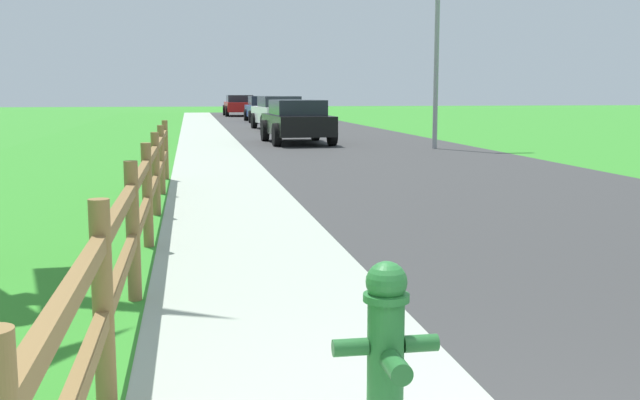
% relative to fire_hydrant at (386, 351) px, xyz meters
% --- Properties ---
extents(ground_plane, '(120.00, 120.00, 0.00)m').
position_rel_fire_hydrant_xyz_m(ground_plane, '(0.73, 23.68, -0.47)').
color(ground_plane, '#348A2A').
extents(road_asphalt, '(7.00, 66.00, 0.01)m').
position_rel_fire_hydrant_xyz_m(road_asphalt, '(4.23, 25.68, -0.47)').
color(road_asphalt, '#363636').
rests_on(road_asphalt, ground).
extents(curb_concrete, '(6.00, 66.00, 0.01)m').
position_rel_fire_hydrant_xyz_m(curb_concrete, '(-2.27, 25.68, -0.47)').
color(curb_concrete, '#A6B09F').
rests_on(curb_concrete, ground).
extents(grass_verge, '(5.00, 66.00, 0.00)m').
position_rel_fire_hydrant_xyz_m(grass_verge, '(-3.77, 25.68, -0.46)').
color(grass_verge, '#348A2A').
rests_on(grass_verge, ground).
extents(fire_hydrant, '(0.51, 0.41, 0.90)m').
position_rel_fire_hydrant_xyz_m(fire_hydrant, '(0.00, 0.00, 0.00)').
color(fire_hydrant, '#287233').
rests_on(fire_hydrant, ground).
extents(rail_fence, '(0.11, 13.10, 1.14)m').
position_rel_fire_hydrant_xyz_m(rail_fence, '(-1.35, 4.97, 0.19)').
color(rail_fence, olive).
rests_on(rail_fence, ground).
extents(parked_suv_black, '(2.11, 4.29, 1.41)m').
position_rel_fire_hydrant_xyz_m(parked_suv_black, '(2.59, 21.27, 0.27)').
color(parked_suv_black, black).
rests_on(parked_suv_black, ground).
extents(parked_car_white, '(2.25, 4.57, 1.48)m').
position_rel_fire_hydrant_xyz_m(parked_car_white, '(3.04, 30.30, 0.29)').
color(parked_car_white, white).
rests_on(parked_car_white, ground).
extents(parked_car_blue, '(2.09, 4.93, 1.44)m').
position_rel_fire_hydrant_xyz_m(parked_car_blue, '(3.29, 39.36, 0.25)').
color(parked_car_blue, navy).
rests_on(parked_car_blue, ground).
extents(parked_car_red, '(2.20, 4.76, 1.44)m').
position_rel_fire_hydrant_xyz_m(parked_car_red, '(2.59, 49.83, 0.28)').
color(parked_car_red, maroon).
rests_on(parked_car_red, ground).
extents(street_lamp, '(1.17, 0.20, 5.71)m').
position_rel_fire_hydrant_xyz_m(street_lamp, '(6.39, 18.21, 2.97)').
color(street_lamp, gray).
rests_on(street_lamp, ground).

